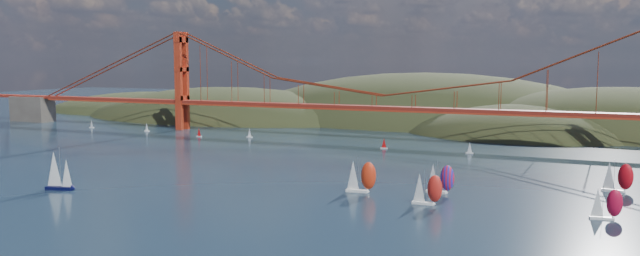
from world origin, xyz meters
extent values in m
plane|color=black|center=(0.00, 0.00, 0.00)|extent=(1200.00, 1200.00, 0.00)
ellipsoid|color=black|center=(-140.00, 260.00, -11.20)|extent=(240.00, 140.00, 64.00)
ellipsoid|color=black|center=(-10.00, 300.00, -16.80)|extent=(300.00, 180.00, 96.00)
ellipsoid|color=black|center=(110.00, 270.00, -13.30)|extent=(220.00, 140.00, 76.00)
ellipsoid|color=black|center=(60.00, 240.00, -8.40)|extent=(140.00, 110.00, 48.00)
ellipsoid|color=black|center=(-230.00, 290.00, -7.70)|extent=(200.00, 140.00, 44.00)
cube|color=maroon|center=(0.00, 180.00, 16.00)|extent=(440.00, 7.00, 1.60)
cube|color=#98270D|center=(0.00, 180.00, 14.80)|extent=(440.00, 7.00, 0.80)
cube|color=#98270D|center=(-120.00, 180.00, 27.50)|extent=(4.00, 8.50, 55.00)
cube|color=#4C443D|center=(-238.00, 180.00, 8.00)|extent=(28.00, 12.00, 16.00)
cube|color=maroon|center=(-250.00, 180.00, 16.00)|extent=(60.00, 7.00, 1.60)
cube|color=black|center=(-51.73, 26.51, 0.50)|extent=(8.60, 4.59, 0.99)
cylinder|color=#99999E|center=(-51.34, 26.63, 6.97)|extent=(0.12, 0.12, 11.96)
cone|color=silver|center=(-53.16, 26.08, 6.38)|extent=(5.77, 5.77, 10.52)
cone|color=silver|center=(-49.35, 27.22, 5.18)|extent=(4.12, 4.12, 8.37)
cube|color=white|center=(31.50, 60.03, 0.39)|extent=(6.60, 2.50, 0.77)
cylinder|color=#99999E|center=(31.82, 60.06, 5.60)|extent=(0.10, 0.10, 9.66)
cone|color=silver|center=(30.34, 59.90, 5.12)|extent=(3.98, 3.98, 8.50)
ellipsoid|color=red|center=(35.01, 60.41, 5.12)|extent=(4.79, 3.31, 8.11)
cube|color=white|center=(53.53, 52.42, 0.35)|extent=(5.83, 1.76, 0.70)
cylinder|color=#99999E|center=(53.82, 52.43, 5.04)|extent=(0.09, 0.09, 8.69)
cone|color=silver|center=(52.49, 52.40, 4.60)|extent=(3.32, 3.32, 7.65)
ellipsoid|color=red|center=(56.71, 52.50, 4.60)|extent=(4.12, 2.65, 7.30)
cube|color=white|center=(97.63, 54.46, 0.32)|extent=(5.54, 2.56, 0.64)
cylinder|color=#99999E|center=(97.89, 54.51, 4.66)|extent=(0.08, 0.08, 8.03)
cone|color=silver|center=(96.69, 54.26, 4.25)|extent=(3.55, 3.55, 7.06)
ellipsoid|color=#AE0B2B|center=(100.51, 55.06, 4.25)|extent=(4.15, 3.07, 6.74)
cube|color=white|center=(100.75, 91.49, 0.37)|extent=(6.25, 2.41, 0.73)
cylinder|color=#99999E|center=(101.05, 91.45, 5.30)|extent=(0.09, 0.09, 9.14)
cone|color=silver|center=(99.66, 91.62, 4.85)|extent=(3.79, 3.79, 8.05)
ellipsoid|color=#B90A14|center=(104.08, 91.09, 4.85)|extent=(4.55, 3.16, 7.68)
cube|color=white|center=(53.25, 68.60, 0.36)|extent=(6.00, 1.94, 0.71)
cylinder|color=#99999E|center=(53.55, 68.59, 5.15)|extent=(0.09, 0.09, 8.89)
cone|color=silver|center=(52.18, 68.65, 4.71)|extent=(3.47, 3.47, 7.82)
ellipsoid|color=red|center=(56.50, 68.45, 4.71)|extent=(4.27, 2.80, 7.47)
cube|color=silver|center=(-172.67, 163.98, 0.25)|extent=(3.00, 1.00, 0.50)
cone|color=white|center=(-172.67, 163.98, 2.60)|extent=(2.00, 2.00, 4.20)
cube|color=silver|center=(-131.37, 162.55, 0.25)|extent=(3.00, 1.00, 0.50)
cone|color=white|center=(-131.37, 162.55, 2.60)|extent=(2.00, 2.00, 4.20)
cube|color=silver|center=(-90.76, 154.11, 0.25)|extent=(3.00, 1.00, 0.50)
cone|color=red|center=(-90.76, 154.11, 2.60)|extent=(2.00, 2.00, 4.20)
cube|color=silver|center=(-65.69, 162.39, 0.25)|extent=(3.00, 1.00, 0.50)
cone|color=white|center=(-65.69, 162.39, 2.60)|extent=(2.00, 2.00, 4.20)
cube|color=silver|center=(47.28, 151.82, 0.25)|extent=(3.00, 1.00, 0.50)
cone|color=white|center=(47.28, 151.82, 2.60)|extent=(2.00, 2.00, 4.20)
cube|color=silver|center=(9.83, 151.07, 0.25)|extent=(3.00, 1.00, 0.50)
cone|color=red|center=(9.83, 151.07, 2.60)|extent=(2.00, 2.00, 4.20)
camera|label=1|loc=(95.86, -110.24, 38.60)|focal=35.00mm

